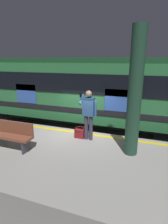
{
  "coord_description": "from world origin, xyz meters",
  "views": [
    {
      "loc": [
        -2.6,
        6.65,
        3.88
      ],
      "look_at": [
        -0.33,
        0.3,
        1.91
      ],
      "focal_mm": 29.24,
      "sensor_mm": 36.0,
      "label": 1
    }
  ],
  "objects_px": {
    "station_column": "(135,94)",
    "passenger": "(89,111)",
    "train_carriage": "(79,87)",
    "handbag": "(79,133)",
    "bench": "(9,134)"
  },
  "relations": [
    {
      "from": "passenger",
      "to": "bench",
      "type": "height_order",
      "value": "passenger"
    },
    {
      "from": "passenger",
      "to": "handbag",
      "type": "xyz_separation_m",
      "value": [
        0.36,
        0.01,
        -0.89
      ]
    },
    {
      "from": "train_carriage",
      "to": "passenger",
      "type": "bearing_deg",
      "value": 117.0
    },
    {
      "from": "handbag",
      "to": "bench",
      "type": "height_order",
      "value": "bench"
    },
    {
      "from": "train_carriage",
      "to": "station_column",
      "type": "distance_m",
      "value": 4.78
    },
    {
      "from": "station_column",
      "to": "passenger",
      "type": "bearing_deg",
      "value": -18.88
    },
    {
      "from": "handbag",
      "to": "station_column",
      "type": "bearing_deg",
      "value": 164.57
    },
    {
      "from": "train_carriage",
      "to": "station_column",
      "type": "height_order",
      "value": "station_column"
    },
    {
      "from": "handbag",
      "to": "station_column",
      "type": "relative_size",
      "value": 0.11
    },
    {
      "from": "handbag",
      "to": "passenger",
      "type": "bearing_deg",
      "value": -179.12
    },
    {
      "from": "train_carriage",
      "to": "handbag",
      "type": "xyz_separation_m",
      "value": [
        -1.2,
        3.06,
        -1.23
      ]
    },
    {
      "from": "station_column",
      "to": "bench",
      "type": "relative_size",
      "value": 2.2
    },
    {
      "from": "train_carriage",
      "to": "station_column",
      "type": "relative_size",
      "value": 3.51
    },
    {
      "from": "passenger",
      "to": "station_column",
      "type": "bearing_deg",
      "value": 161.12
    },
    {
      "from": "train_carriage",
      "to": "passenger",
      "type": "height_order",
      "value": "train_carriage"
    }
  ]
}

